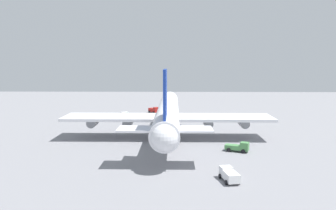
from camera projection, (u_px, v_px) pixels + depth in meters
ground_plane at (168, 135)px, 91.40m from camera, size 267.47×267.47×0.00m
cargo_airplane at (168, 113)px, 90.14m from camera, size 66.87×53.02×18.05m
catering_truck at (229, 175)px, 56.13m from camera, size 5.33×3.12×1.98m
cargo_loader at (154, 110)px, 130.90m from camera, size 4.94×4.34×2.39m
maintenance_van at (126, 116)px, 115.27m from camera, size 5.66×4.84×2.54m
baggage_tug at (238, 147)px, 74.44m from camera, size 3.63×5.36×2.21m
safety_cone_nose at (160, 116)px, 121.28m from camera, size 0.56×0.56×0.79m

